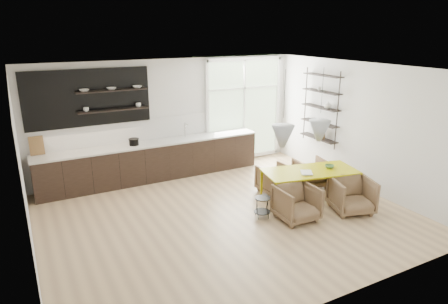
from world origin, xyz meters
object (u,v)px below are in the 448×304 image
(armchair_front_left, at_px, (297,203))
(armchair_front_right, at_px, (352,195))
(armchair_back_right, at_px, (311,173))
(wire_stool, at_px, (262,205))
(armchair_back_left, at_px, (275,179))
(dining_table, at_px, (310,173))

(armchair_front_left, bearing_deg, armchair_front_right, -9.24)
(armchair_front_left, distance_m, armchair_front_right, 1.24)
(armchair_front_left, bearing_deg, armchair_back_right, 43.99)
(wire_stool, bearing_deg, armchair_back_left, 44.62)
(armchair_front_right, bearing_deg, dining_table, 138.77)
(dining_table, height_order, armchair_back_left, dining_table)
(dining_table, xyz_separation_m, armchair_back_left, (-0.34, 0.80, -0.36))
(armchair_back_left, relative_size, armchair_back_right, 0.97)
(armchair_front_left, distance_m, wire_stool, 0.67)
(dining_table, distance_m, armchair_back_right, 1.03)
(wire_stool, bearing_deg, armchair_back_right, 23.96)
(armchair_back_right, bearing_deg, armchair_back_left, 5.83)
(armchair_back_left, xyz_separation_m, armchair_front_left, (-0.42, -1.33, 0.03))
(armchair_back_left, bearing_deg, dining_table, 110.50)
(armchair_front_left, xyz_separation_m, armchair_front_right, (1.21, -0.24, 0.01))
(armchair_front_right, height_order, wire_stool, armchair_front_right)
(armchair_back_right, height_order, armchair_front_right, armchair_front_right)
(armchair_front_right, bearing_deg, armchair_front_left, -172.98)
(dining_table, bearing_deg, armchair_front_right, -47.50)
(armchair_back_right, distance_m, armchair_front_left, 1.88)
(armchair_back_left, bearing_deg, armchair_front_left, 70.26)
(dining_table, relative_size, armchair_front_right, 2.66)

